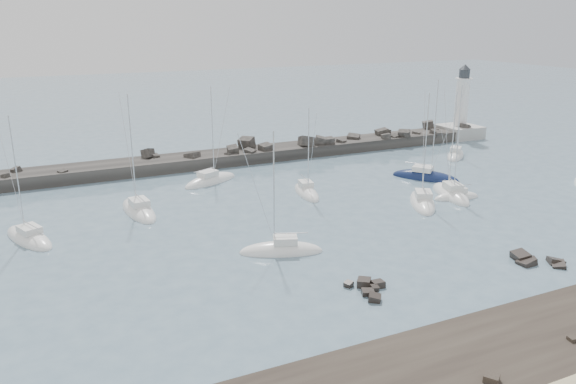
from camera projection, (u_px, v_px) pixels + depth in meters
The scene contains 16 objects.
ground at pixel (352, 246), 57.01m from camera, with size 400.00×400.00×0.00m, color slate.
rock_shelf at pixel (521, 361), 37.92m from camera, with size 140.00×12.32×1.77m.
rock_cluster_near at pixel (368, 288), 47.80m from camera, with size 3.38×4.30×1.13m.
rock_cluster_far at pixel (537, 262), 53.17m from camera, with size 4.55×4.50×1.72m.
breakwater at pixel (183, 166), 86.79m from camera, with size 115.00×7.29×5.18m.
lighthouse at pixel (460, 122), 107.90m from camera, with size 7.00×7.00×14.60m.
sailboat_1 at pixel (29, 239), 58.61m from camera, with size 5.94×9.30×14.05m.
sailboat_2 at pixel (139, 211), 66.89m from camera, with size 3.91×9.82×15.12m.
sailboat_3 at pixel (210, 181), 79.08m from camera, with size 9.48×6.42×14.47m.
sailboat_4 at pixel (281, 251), 55.45m from camera, with size 8.67×5.36×13.24m.
sailboat_5 at pixel (307, 193), 73.87m from camera, with size 3.65×8.08×12.49m.
sailboat_6 at pixel (422, 203), 69.89m from camera, with size 7.20×9.48×14.76m.
sailboat_7 at pixel (425, 178), 80.89m from camera, with size 8.28×9.54×15.30m.
sailboat_8 at pixel (457, 198), 72.01m from camera, with size 6.49×2.97×10.10m.
sailboat_9 at pixel (451, 195), 73.02m from camera, with size 5.18×9.62×14.64m.
sailboat_11 at pixel (455, 156), 93.64m from camera, with size 7.59×7.21×12.84m.
Camera 1 is at (-28.21, -45.08, 22.24)m, focal length 35.00 mm.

